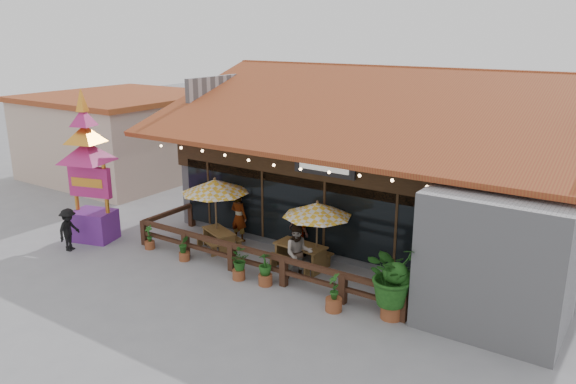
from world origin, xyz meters
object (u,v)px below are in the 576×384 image
Objects in this scene: umbrella_left at (215,186)px; umbrella_right at (317,210)px; picnic_table_left at (219,236)px; picnic_table_right at (300,252)px; thai_sign_tower at (87,156)px; tropical_plant at (394,276)px; pedestrian at (69,230)px.

umbrella_left reaches higher than umbrella_right.
picnic_table_right reaches higher than picnic_table_left.
umbrella_left is 1.69× the size of picnic_table_right.
umbrella_right is at bearing 4.41° from picnic_table_left.
picnic_table_left is at bearing 23.46° from thai_sign_tower.
thai_sign_tower reaches higher than tropical_plant.
umbrella_left is at bearing 151.64° from picnic_table_left.
umbrella_right is 1.59m from picnic_table_right.
umbrella_right reaches higher than picnic_table_left.
pedestrian is at bearing -82.59° from thai_sign_tower.
picnic_table_right is at bearing 159.59° from tropical_plant.
picnic_table_right is 0.81× the size of tropical_plant.
umbrella_right reaches higher than pedestrian.
tropical_plant is (7.06, -1.23, 0.78)m from picnic_table_left.
tropical_plant is at bearing -20.41° from picnic_table_right.
thai_sign_tower is (-4.33, -1.88, 2.67)m from picnic_table_left.
umbrella_right is 1.34× the size of picnic_table_left.
picnic_table_left is at bearing -175.59° from umbrella_right.
picnic_table_left is (-3.81, -0.29, -1.58)m from umbrella_right.
tropical_plant is (11.38, 0.65, -1.89)m from thai_sign_tower.
thai_sign_tower is 11.56m from tropical_plant.
picnic_table_right is at bearing -168.25° from umbrella_right.
tropical_plant is (3.79, -1.41, 0.69)m from picnic_table_right.
umbrella_right is at bearing -86.65° from pedestrian.
picnic_table_right is at bearing -85.92° from pedestrian.
pedestrian is at bearing -144.15° from picnic_table_left.
umbrella_left reaches higher than picnic_table_left.
thai_sign_tower is at bearing -165.06° from umbrella_right.
umbrella_left is at bearing -71.19° from pedestrian.
picnic_table_left is (0.18, -0.10, -1.76)m from umbrella_left.
picnic_table_left is 7.21m from tropical_plant.
thai_sign_tower is (-4.14, -1.98, 0.92)m from umbrella_left.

